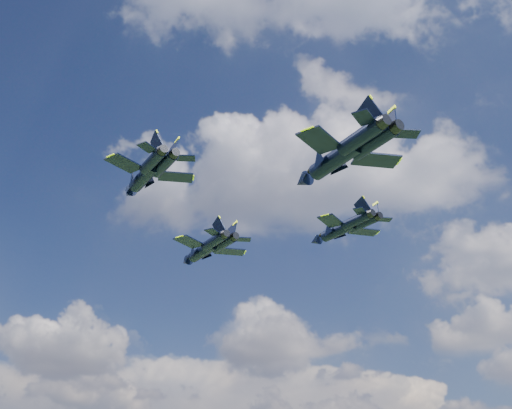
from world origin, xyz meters
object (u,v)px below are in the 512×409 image
Objects in this scene: jet_left at (143,178)px; jet_slot at (333,160)px; jet_lead at (202,251)px; jet_right at (337,231)px.

jet_slot is at bearing -39.58° from jet_left.
jet_lead is 1.04× the size of jet_right.
jet_slot is at bearing -93.29° from jet_lead.
jet_left is at bearing -134.66° from jet_lead.
jet_lead is at bearing 48.13° from jet_left.
jet_slot is (23.16, -23.90, -0.30)m from jet_lead.
jet_right is (20.65, 0.41, 1.48)m from jet_lead.
jet_right reaches higher than jet_slot.
jet_lead is 0.89× the size of jet_slot.
jet_right reaches higher than jet_lead.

